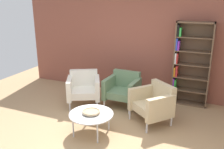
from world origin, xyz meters
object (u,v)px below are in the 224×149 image
at_px(decorative_bowl, 91,112).
at_px(armchair_corner_red, 153,103).
at_px(armchair_near_window, 123,89).
at_px(armchair_spare_guest, 84,88).
at_px(coffee_table_low, 91,115).
at_px(bookshelf_tall, 189,64).

xyz_separation_m(decorative_bowl, armchair_corner_red, (0.92, 0.87, -0.02)).
bearing_deg(armchair_near_window, armchair_spare_guest, -158.69).
bearing_deg(armchair_spare_guest, coffee_table_low, -82.05).
xyz_separation_m(armchair_corner_red, armchair_near_window, (-0.82, 0.49, 0.00)).
bearing_deg(decorative_bowl, bookshelf_tall, 55.85).
bearing_deg(coffee_table_low, bookshelf_tall, 55.85).
bearing_deg(armchair_corner_red, armchair_near_window, -171.19).
distance_m(armchair_spare_guest, armchair_corner_red, 1.69).
bearing_deg(bookshelf_tall, decorative_bowl, -124.15).
bearing_deg(armchair_corner_red, decorative_bowl, -97.12).
relative_size(decorative_bowl, armchair_spare_guest, 0.35).
relative_size(bookshelf_tall, armchair_corner_red, 2.00).
relative_size(bookshelf_tall, decorative_bowl, 5.94).
height_order(coffee_table_low, armchair_spare_guest, armchair_spare_guest).
bearing_deg(armchair_near_window, bookshelf_tall, 31.55).
distance_m(coffee_table_low, armchair_spare_guest, 1.31).
bearing_deg(coffee_table_low, decorative_bowl, 180.00).
distance_m(armchair_spare_guest, armchair_near_window, 0.90).
xyz_separation_m(bookshelf_tall, armchair_corner_red, (-0.50, -1.23, -0.53)).
height_order(armchair_spare_guest, armchair_near_window, same).
height_order(bookshelf_tall, armchair_near_window, bookshelf_tall).
height_order(armchair_corner_red, armchair_near_window, same).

